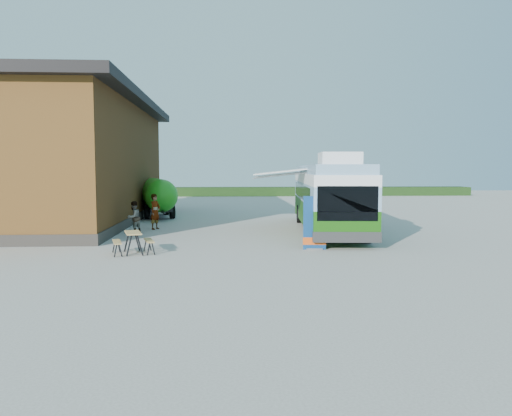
{
  "coord_description": "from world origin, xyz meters",
  "views": [
    {
      "loc": [
        -1.14,
        -20.96,
        3.24
      ],
      "look_at": [
        0.27,
        2.04,
        1.4
      ],
      "focal_mm": 35.0,
      "sensor_mm": 36.0,
      "label": 1
    }
  ],
  "objects": [
    {
      "name": "barn",
      "position": [
        -10.5,
        10.0,
        3.59
      ],
      "size": [
        9.6,
        21.2,
        7.5
      ],
      "color": "brown",
      "rests_on": "ground"
    },
    {
      "name": "picnic_table",
      "position": [
        -4.64,
        -1.98,
        0.62
      ],
      "size": [
        1.75,
        1.64,
        0.83
      ],
      "rotation": [
        0.0,
        0.0,
        0.27
      ],
      "color": "tan",
      "rests_on": "ground"
    },
    {
      "name": "person_b",
      "position": [
        -5.7,
        4.0,
        0.8
      ],
      "size": [
        0.94,
        0.99,
        1.61
      ],
      "primitive_type": "imported",
      "rotation": [
        0.0,
        0.0,
        -2.16
      ],
      "color": "#999999",
      "rests_on": "ground"
    },
    {
      "name": "person_a",
      "position": [
        -4.87,
        5.66,
        0.94
      ],
      "size": [
        0.74,
        0.82,
        1.89
      ],
      "primitive_type": "imported",
      "rotation": [
        0.0,
        0.0,
        1.04
      ],
      "color": "#999999",
      "rests_on": "ground"
    },
    {
      "name": "banner",
      "position": [
        2.4,
        -1.45,
        0.87
      ],
      "size": [
        0.93,
        0.23,
        2.14
      ],
      "rotation": [
        0.0,
        0.0,
        -0.08
      ],
      "color": "navy",
      "rests_on": "ground"
    },
    {
      "name": "hedge",
      "position": [
        8.0,
        38.0,
        0.5
      ],
      "size": [
        40.0,
        3.0,
        1.0
      ],
      "primitive_type": "cube",
      "color": "#264419",
      "rests_on": "ground"
    },
    {
      "name": "ground",
      "position": [
        0.0,
        0.0,
        0.0
      ],
      "size": [
        100.0,
        100.0,
        0.0
      ],
      "primitive_type": "plane",
      "color": "#BCB7AD",
      "rests_on": "ground"
    },
    {
      "name": "awning",
      "position": [
        1.99,
        4.85,
        2.85
      ],
      "size": [
        3.33,
        4.93,
        0.55
      ],
      "rotation": [
        0.0,
        0.0,
        -0.08
      ],
      "color": "white",
      "rests_on": "ground"
    },
    {
      "name": "bus",
      "position": [
        4.15,
        4.49,
        1.88
      ],
      "size": [
        3.75,
        12.96,
        3.93
      ],
      "rotation": [
        0.0,
        0.0,
        -0.08
      ],
      "color": "#216510",
      "rests_on": "ground"
    },
    {
      "name": "slurry_tanker",
      "position": [
        -5.7,
        12.47,
        1.47
      ],
      "size": [
        3.2,
        6.76,
        2.56
      ],
      "rotation": [
        0.0,
        0.0,
        0.26
      ],
      "color": "green",
      "rests_on": "ground"
    }
  ]
}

